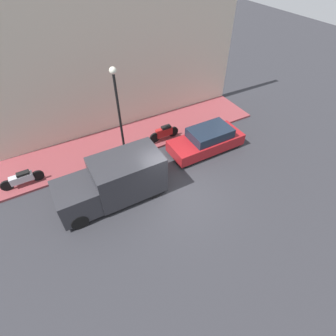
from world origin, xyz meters
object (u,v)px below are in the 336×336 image
object	(u,v)px
parked_car	(207,140)
streetlamp	(118,103)
motorcycle_red	(164,132)
scooter_silver	(22,179)
delivery_van	(113,182)

from	to	relation	value
parked_car	streetlamp	world-z (taller)	streetlamp
parked_car	motorcycle_red	size ratio (longest dim) A/B	2.27
streetlamp	scooter_silver	bearing A→B (deg)	88.31
parked_car	scooter_silver	world-z (taller)	parked_car
parked_car	delivery_van	distance (m)	5.64
motorcycle_red	streetlamp	size ratio (longest dim) A/B	0.38
streetlamp	delivery_van	bearing A→B (deg)	149.56
scooter_silver	streetlamp	world-z (taller)	streetlamp
parked_car	delivery_van	world-z (taller)	delivery_van
parked_car	scooter_silver	bearing A→B (deg)	78.48
delivery_van	streetlamp	distance (m)	3.61
delivery_van	scooter_silver	bearing A→B (deg)	52.09
parked_car	delivery_van	xyz separation A→B (m)	(-0.86, 5.56, 0.41)
parked_car	scooter_silver	xyz separation A→B (m)	(1.84, 9.04, -0.10)
delivery_van	streetlamp	xyz separation A→B (m)	(2.56, -1.50, 2.06)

